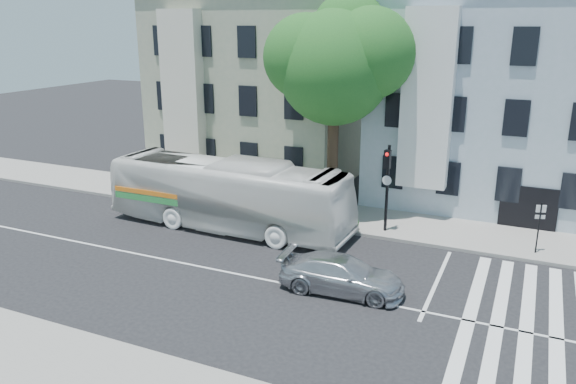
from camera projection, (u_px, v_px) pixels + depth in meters
The scene contains 10 objects.
ground at pixel (257, 278), 22.01m from camera, with size 120.00×120.00×0.00m, color black.
sidewalk_far at pixel (328, 215), 28.97m from camera, with size 80.00×4.00×0.15m, color gray.
building_left at pixel (266, 89), 36.25m from camera, with size 12.00×10.00×11.00m, color gray.
building_right at pixel (494, 101), 30.75m from camera, with size 12.00×10.00×11.00m, color #9CB1BA.
street_tree at pixel (338, 61), 27.34m from camera, with size 7.30×5.90×11.10m.
bus at pixel (228, 194), 26.89m from camera, with size 12.28×2.87×3.42m, color white.
sedan at pixel (342, 275), 20.76m from camera, with size 4.66×1.89×1.35m, color silver.
hedge at pixel (272, 211), 28.33m from camera, with size 8.50×0.84×0.70m, color #1C561C, non-canonical shape.
traffic_signal at pixel (387, 178), 25.80m from camera, with size 0.45×0.53×4.28m.
far_sign_pole at pixel (540, 220), 23.69m from camera, with size 0.40×0.22×2.27m.
Camera 1 is at (9.35, -17.81, 9.64)m, focal length 35.00 mm.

